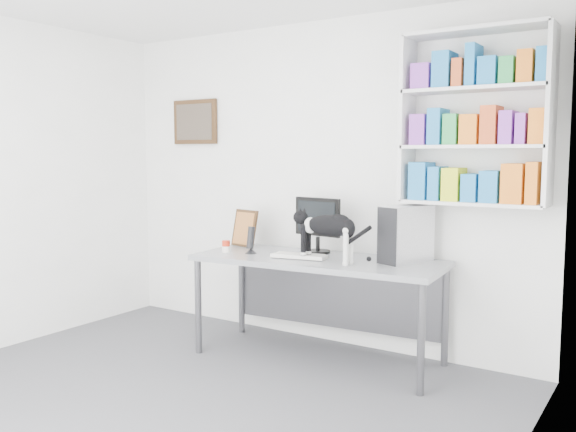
{
  "coord_description": "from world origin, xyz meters",
  "views": [
    {
      "loc": [
        2.65,
        -2.49,
        1.61
      ],
      "look_at": [
        0.05,
        1.53,
        1.11
      ],
      "focal_mm": 38.0,
      "sensor_mm": 36.0,
      "label": 1
    }
  ],
  "objects_px": {
    "pc_tower": "(406,234)",
    "cat": "(328,238)",
    "bookshelf": "(474,118)",
    "speaker": "(251,239)",
    "monitor": "(318,225)",
    "desk": "(318,309)",
    "soup_can": "(226,246)",
    "leaning_print": "(245,228)",
    "keyboard": "(299,256)"
  },
  "relations": [
    {
      "from": "monitor",
      "to": "cat",
      "type": "height_order",
      "value": "monitor"
    },
    {
      "from": "leaning_print",
      "to": "cat",
      "type": "height_order",
      "value": "cat"
    },
    {
      "from": "pc_tower",
      "to": "soup_can",
      "type": "height_order",
      "value": "pc_tower"
    },
    {
      "from": "soup_can",
      "to": "desk",
      "type": "bearing_deg",
      "value": 13.19
    },
    {
      "from": "leaning_print",
      "to": "soup_can",
      "type": "bearing_deg",
      "value": -69.25
    },
    {
      "from": "speaker",
      "to": "keyboard",
      "type": "bearing_deg",
      "value": 11.33
    },
    {
      "from": "speaker",
      "to": "desk",
      "type": "bearing_deg",
      "value": 20.1
    },
    {
      "from": "bookshelf",
      "to": "speaker",
      "type": "height_order",
      "value": "bookshelf"
    },
    {
      "from": "keyboard",
      "to": "cat",
      "type": "bearing_deg",
      "value": -18.6
    },
    {
      "from": "pc_tower",
      "to": "cat",
      "type": "xyz_separation_m",
      "value": [
        -0.48,
        -0.31,
        -0.03
      ]
    },
    {
      "from": "keyboard",
      "to": "desk",
      "type": "bearing_deg",
      "value": 27.87
    },
    {
      "from": "bookshelf",
      "to": "keyboard",
      "type": "bearing_deg",
      "value": -160.36
    },
    {
      "from": "keyboard",
      "to": "cat",
      "type": "height_order",
      "value": "cat"
    },
    {
      "from": "bookshelf",
      "to": "leaning_print",
      "type": "relative_size",
      "value": 3.77
    },
    {
      "from": "cat",
      "to": "monitor",
      "type": "bearing_deg",
      "value": 133.21
    },
    {
      "from": "bookshelf",
      "to": "soup_can",
      "type": "bearing_deg",
      "value": -164.5
    },
    {
      "from": "monitor",
      "to": "pc_tower",
      "type": "height_order",
      "value": "monitor"
    },
    {
      "from": "speaker",
      "to": "soup_can",
      "type": "bearing_deg",
      "value": -155.43
    },
    {
      "from": "desk",
      "to": "pc_tower",
      "type": "bearing_deg",
      "value": 11.11
    },
    {
      "from": "pc_tower",
      "to": "leaning_print",
      "type": "distance_m",
      "value": 1.46
    },
    {
      "from": "keyboard",
      "to": "cat",
      "type": "distance_m",
      "value": 0.32
    },
    {
      "from": "cat",
      "to": "pc_tower",
      "type": "bearing_deg",
      "value": 35.39
    },
    {
      "from": "monitor",
      "to": "soup_can",
      "type": "distance_m",
      "value": 0.77
    },
    {
      "from": "desk",
      "to": "leaning_print",
      "type": "bearing_deg",
      "value": 165.41
    },
    {
      "from": "pc_tower",
      "to": "keyboard",
      "type": "bearing_deg",
      "value": -142.26
    },
    {
      "from": "pc_tower",
      "to": "cat",
      "type": "bearing_deg",
      "value": -129.65
    },
    {
      "from": "leaning_print",
      "to": "cat",
      "type": "bearing_deg",
      "value": -4.11
    },
    {
      "from": "leaning_print",
      "to": "cat",
      "type": "xyz_separation_m",
      "value": [
        0.97,
        -0.27,
        0.02
      ]
    },
    {
      "from": "bookshelf",
      "to": "soup_can",
      "type": "distance_m",
      "value": 2.15
    },
    {
      "from": "monitor",
      "to": "cat",
      "type": "relative_size",
      "value": 0.76
    },
    {
      "from": "pc_tower",
      "to": "speaker",
      "type": "relative_size",
      "value": 1.86
    },
    {
      "from": "keyboard",
      "to": "soup_can",
      "type": "xyz_separation_m",
      "value": [
        -0.65,
        -0.09,
        0.03
      ]
    },
    {
      "from": "desk",
      "to": "soup_can",
      "type": "distance_m",
      "value": 0.9
    },
    {
      "from": "desk",
      "to": "leaning_print",
      "type": "xyz_separation_m",
      "value": [
        -0.81,
        0.14,
        0.57
      ]
    },
    {
      "from": "desk",
      "to": "speaker",
      "type": "distance_m",
      "value": 0.77
    },
    {
      "from": "monitor",
      "to": "leaning_print",
      "type": "bearing_deg",
      "value": -167.67
    },
    {
      "from": "desk",
      "to": "speaker",
      "type": "height_order",
      "value": "speaker"
    },
    {
      "from": "monitor",
      "to": "soup_can",
      "type": "relative_size",
      "value": 4.76
    },
    {
      "from": "bookshelf",
      "to": "monitor",
      "type": "bearing_deg",
      "value": -174.01
    },
    {
      "from": "keyboard",
      "to": "monitor",
      "type": "bearing_deg",
      "value": 80.14
    },
    {
      "from": "desk",
      "to": "leaning_print",
      "type": "height_order",
      "value": "leaning_print"
    },
    {
      "from": "keyboard",
      "to": "cat",
      "type": "relative_size",
      "value": 0.7
    },
    {
      "from": "desk",
      "to": "pc_tower",
      "type": "height_order",
      "value": "pc_tower"
    },
    {
      "from": "speaker",
      "to": "leaning_print",
      "type": "bearing_deg",
      "value": 142.55
    },
    {
      "from": "bookshelf",
      "to": "pc_tower",
      "type": "distance_m",
      "value": 0.95
    },
    {
      "from": "monitor",
      "to": "cat",
      "type": "xyz_separation_m",
      "value": [
        0.28,
        -0.33,
        -0.04
      ]
    },
    {
      "from": "monitor",
      "to": "speaker",
      "type": "relative_size",
      "value": 2.01
    },
    {
      "from": "leaning_print",
      "to": "pc_tower",
      "type": "bearing_deg",
      "value": 12.89
    },
    {
      "from": "speaker",
      "to": "cat",
      "type": "relative_size",
      "value": 0.38
    },
    {
      "from": "desk",
      "to": "pc_tower",
      "type": "relative_size",
      "value": 4.57
    }
  ]
}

